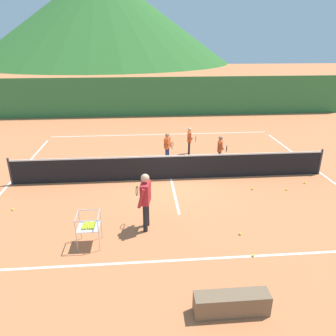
{
  "coord_description": "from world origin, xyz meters",
  "views": [
    {
      "loc": [
        -1.1,
        -11.44,
        5.09
      ],
      "look_at": [
        -0.19,
        -0.85,
        0.81
      ],
      "focal_mm": 34.42,
      "sensor_mm": 36.0,
      "label": 1
    }
  ],
  "objects": [
    {
      "name": "ground_plane",
      "position": [
        0.0,
        0.0,
        0.0
      ],
      "size": [
        120.0,
        120.0,
        0.0
      ],
      "primitive_type": "plane",
      "color": "#C67042"
    },
    {
      "name": "line_sideline_west",
      "position": [
        -6.13,
        0.0,
        0.0
      ],
      "size": [
        0.08,
        11.27,
        0.01
      ],
      "primitive_type": "cube",
      "color": "white",
      "rests_on": "ground"
    },
    {
      "name": "tennis_net",
      "position": [
        0.0,
        0.0,
        0.5
      ],
      "size": [
        12.06,
        0.08,
        1.05
      ],
      "color": "#333338",
      "rests_on": "ground"
    },
    {
      "name": "line_baseline_far",
      "position": [
        0.0,
        6.3,
        0.0
      ],
      "size": [
        12.26,
        0.08,
        0.01
      ],
      "primitive_type": "cube",
      "color": "white",
      "rests_on": "ground"
    },
    {
      "name": "line_sideline_east",
      "position": [
        6.13,
        0.0,
        0.0
      ],
      "size": [
        0.08,
        11.27,
        0.01
      ],
      "primitive_type": "cube",
      "color": "white",
      "rests_on": "ground"
    },
    {
      "name": "tennis_ball_5",
      "position": [
        -1.34,
        -0.64,
        0.03
      ],
      "size": [
        0.07,
        0.07,
        0.07
      ],
      "primitive_type": "sphere",
      "color": "yellow",
      "rests_on": "ground"
    },
    {
      "name": "tennis_ball_0",
      "position": [
        1.56,
        -4.01,
        0.03
      ],
      "size": [
        0.07,
        0.07,
        0.07
      ],
      "primitive_type": "sphere",
      "color": "yellow",
      "rests_on": "ground"
    },
    {
      "name": "tennis_ball_3",
      "position": [
        2.84,
        -1.21,
        0.03
      ],
      "size": [
        0.07,
        0.07,
        0.07
      ],
      "primitive_type": "sphere",
      "color": "yellow",
      "rests_on": "ground"
    },
    {
      "name": "tennis_ball_6",
      "position": [
        -5.27,
        -2.03,
        0.03
      ],
      "size": [
        0.07,
        0.07,
        0.07
      ],
      "primitive_type": "sphere",
      "color": "yellow",
      "rests_on": "ground"
    },
    {
      "name": "line_service_center",
      "position": [
        0.0,
        0.0,
        0.0
      ],
      "size": [
        0.08,
        5.51,
        0.01
      ],
      "primitive_type": "cube",
      "color": "white",
      "rests_on": "ground"
    },
    {
      "name": "windscreen_fence",
      "position": [
        0.0,
        11.09,
        1.34
      ],
      "size": [
        26.98,
        0.08,
        2.67
      ],
      "primitive_type": "cube",
      "color": "#33753D",
      "rests_on": "ground"
    },
    {
      "name": "courtside_bench",
      "position": [
        0.57,
        -6.67,
        0.23
      ],
      "size": [
        1.5,
        0.36,
        0.46
      ],
      "primitive_type": "cube",
      "color": "brown",
      "rests_on": "ground"
    },
    {
      "name": "tennis_ball_7",
      "position": [
        4.99,
        -0.87,
        0.03
      ],
      "size": [
        0.07,
        0.07,
        0.07
      ],
      "primitive_type": "sphere",
      "color": "yellow",
      "rests_on": "ground"
    },
    {
      "name": "student_1",
      "position": [
        1.13,
        2.81,
        0.78
      ],
      "size": [
        0.41,
        0.67,
        1.29
      ],
      "color": "black",
      "rests_on": "ground"
    },
    {
      "name": "student_2",
      "position": [
        2.23,
        1.32,
        0.78
      ],
      "size": [
        0.41,
        0.7,
        1.29
      ],
      "color": "navy",
      "rests_on": "ground"
    },
    {
      "name": "instructor",
      "position": [
        -1.04,
        -3.43,
        1.02
      ],
      "size": [
        0.44,
        0.82,
        1.7
      ],
      "color": "black",
      "rests_on": "ground"
    },
    {
      "name": "student_0",
      "position": [
        0.03,
        1.97,
        0.78
      ],
      "size": [
        0.41,
        0.7,
        1.29
      ],
      "color": "navy",
      "rests_on": "ground"
    },
    {
      "name": "tennis_ball_2",
      "position": [
        1.6,
        -4.98,
        0.03
      ],
      "size": [
        0.07,
        0.07,
        0.07
      ],
      "primitive_type": "sphere",
      "color": "yellow",
      "rests_on": "ground"
    },
    {
      "name": "ball_cart",
      "position": [
        -2.54,
        -4.11,
        0.58
      ],
      "size": [
        0.58,
        0.58,
        0.9
      ],
      "color": "#B7B7BC",
      "rests_on": "ground"
    },
    {
      "name": "tennis_ball_4",
      "position": [
        4.06,
        -1.37,
        0.03
      ],
      "size": [
        0.07,
        0.07,
        0.07
      ],
      "primitive_type": "sphere",
      "color": "yellow",
      "rests_on": "ground"
    },
    {
      "name": "line_baseline_near",
      "position": [
        0.0,
        -4.96,
        0.0
      ],
      "size": [
        12.26,
        0.08,
        0.01
      ],
      "primitive_type": "cube",
      "color": "white",
      "rests_on": "ground"
    },
    {
      "name": "hill_0",
      "position": [
        -8.93,
        66.92,
        9.66
      ],
      "size": [
        55.61,
        55.61,
        19.31
      ],
      "primitive_type": "cone",
      "color": "#2D6628",
      "rests_on": "ground"
    }
  ]
}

